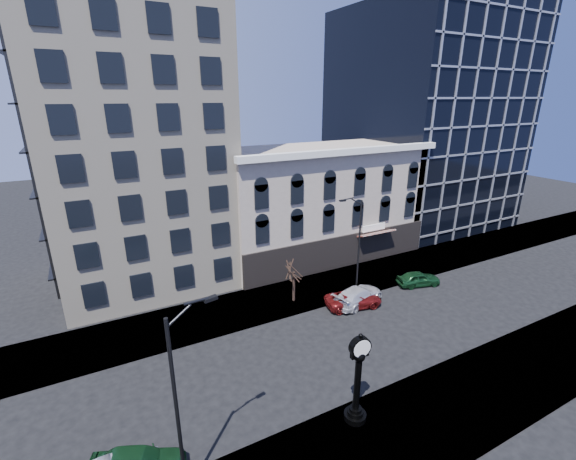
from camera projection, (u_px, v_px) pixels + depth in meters
ground at (289, 362)px, 26.32m from camera, size 160.00×160.00×0.00m
sidewalk_far at (246, 307)px, 32.98m from camera, size 160.00×6.00×0.12m
sidewalk_near at (363, 451)px, 19.62m from camera, size 160.00×6.00×0.12m
cream_tower at (124, 70)px, 33.05m from camera, size 15.90×15.40×42.50m
victorian_row at (318, 202)px, 42.91m from camera, size 22.60×11.19×12.50m
glass_office at (422, 121)px, 53.28m from camera, size 20.00×20.15×28.00m
street_clock at (357, 382)px, 20.73m from camera, size 1.26×1.26×5.54m
street_lamp_near at (187, 352)px, 15.55m from camera, size 2.48×0.76×9.66m
street_lamp_far at (354, 220)px, 33.29m from camera, size 2.37×0.50×9.15m
bare_tree_far at (294, 266)px, 32.94m from camera, size 2.56×2.56×4.40m
car_far_a at (353, 299)px, 33.07m from camera, size 5.27×3.20×1.37m
car_far_b at (358, 295)px, 33.55m from camera, size 5.60×3.39×1.52m
car_far_c at (418, 279)px, 36.76m from camera, size 4.39×2.67×1.40m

